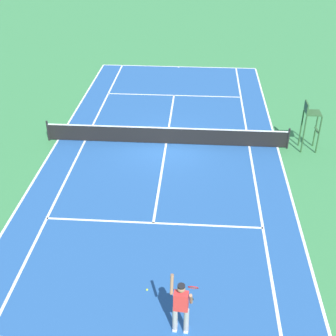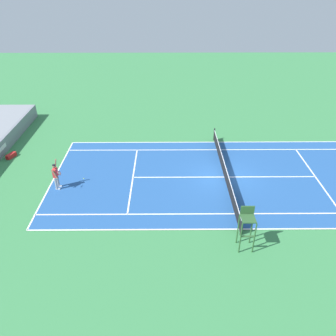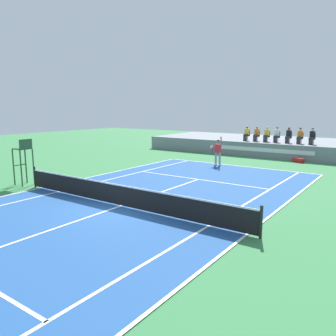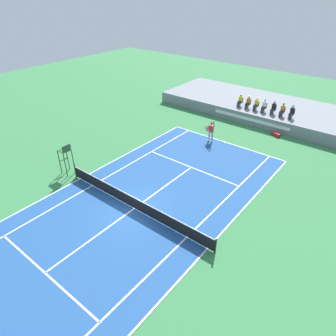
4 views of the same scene
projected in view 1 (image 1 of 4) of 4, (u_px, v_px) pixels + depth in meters
The scene contains 6 objects.
ground_plane at pixel (166, 144), 22.72m from camera, with size 80.00×80.00×0.00m, color #387F47.
court at pixel (166, 144), 22.72m from camera, with size 11.08×23.88×0.03m.
net at pixel (166, 135), 22.45m from camera, with size 11.98×0.10×1.07m.
tennis_player at pixel (181, 306), 12.50m from camera, with size 0.79×0.62×2.08m.
tennis_ball at pixel (147, 290), 14.32m from camera, with size 0.07×0.07×0.07m, color #D1E533.
umpire_chair at pixel (310, 120), 21.49m from camera, with size 0.77×0.77×2.44m.
Camera 1 is at (-1.55, 20.02, 10.69)m, focal length 48.77 mm.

